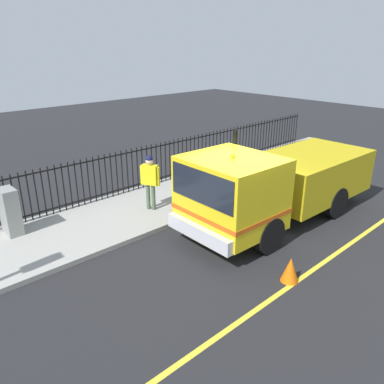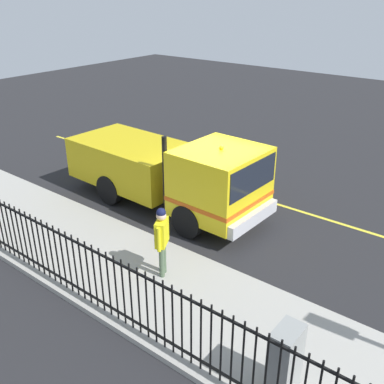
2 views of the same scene
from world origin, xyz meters
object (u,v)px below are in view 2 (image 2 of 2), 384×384
object	(u,v)px
utility_cabinet	(285,361)
work_truck	(175,171)
worker_standing	(162,235)
traffic_cone	(268,195)

from	to	relation	value
utility_cabinet	work_truck	bearing A→B (deg)	-125.75
worker_standing	traffic_cone	size ratio (longest dim) A/B	3.00
work_truck	utility_cabinet	size ratio (longest dim) A/B	5.24
utility_cabinet	traffic_cone	world-z (taller)	utility_cabinet
work_truck	traffic_cone	distance (m)	3.11
traffic_cone	worker_standing	bearing A→B (deg)	0.26
work_truck	utility_cabinet	distance (m)	7.21
worker_standing	utility_cabinet	xyz separation A→B (m)	(1.24, 3.75, -0.42)
utility_cabinet	worker_standing	bearing A→B (deg)	-108.33
work_truck	worker_standing	size ratio (longest dim) A/B	3.90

